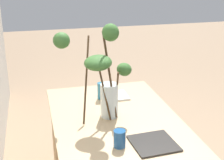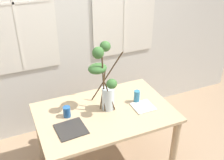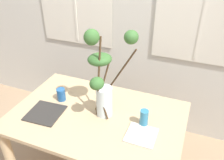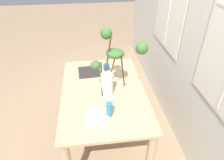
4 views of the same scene
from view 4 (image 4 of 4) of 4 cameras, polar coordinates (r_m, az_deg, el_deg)
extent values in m
plane|color=#9E7F60|center=(2.74, -2.11, -15.23)|extent=(14.00, 14.00, 0.00)
cube|color=beige|center=(2.18, 24.13, 14.19)|extent=(5.14, 0.12, 2.88)
cube|color=tan|center=(2.25, -2.50, -3.29)|extent=(1.39, 0.91, 0.03)
cylinder|color=tan|center=(2.98, -11.03, -1.97)|extent=(0.08, 0.08, 0.70)
cylinder|color=tan|center=(3.02, 4.09, -0.88)|extent=(0.08, 0.08, 0.70)
cylinder|color=tan|center=(2.14, 10.80, -20.80)|extent=(0.08, 0.08, 0.70)
cylinder|color=silver|center=(2.12, -1.44, -1.05)|extent=(0.13, 0.13, 0.25)
cylinder|color=silver|center=(2.17, -1.41, -2.79)|extent=(0.12, 0.12, 0.08)
cylinder|color=#47331E|center=(2.01, 3.11, 2.18)|extent=(0.33, 0.12, 0.56)
ellipsoid|color=#38662D|center=(1.86, 8.46, 8.87)|extent=(0.16, 0.17, 0.15)
cylinder|color=#47331E|center=(2.09, -2.95, 0.16)|extent=(0.12, 0.02, 0.35)
ellipsoid|color=#38662D|center=(1.99, -4.66, 4.21)|extent=(0.13, 0.13, 0.12)
cylinder|color=#47331E|center=(2.10, -0.31, 1.82)|extent=(0.11, 0.09, 0.43)
ellipsoid|color=#38662D|center=(2.03, 0.87, 7.58)|extent=(0.27, 0.27, 0.12)
cylinder|color=#47331E|center=(2.05, -1.49, 4.29)|extent=(0.03, 0.11, 0.64)
ellipsoid|color=#38662D|center=(1.95, -1.60, 13.06)|extent=(0.15, 0.13, 0.15)
cylinder|color=#235693|center=(2.52, -1.57, 3.35)|extent=(0.07, 0.07, 0.11)
cylinder|color=teal|center=(1.90, -0.72, -8.25)|extent=(0.06, 0.06, 0.14)
cube|color=#2D2B28|center=(2.56, -6.42, 2.33)|extent=(0.29, 0.29, 0.01)
cube|color=silver|center=(1.92, -4.21, -10.20)|extent=(0.21, 0.21, 0.01)
camera|label=1|loc=(3.95, 3.18, 30.66)|focal=53.57mm
camera|label=2|loc=(3.31, -52.50, 28.41)|focal=43.55mm
camera|label=3|loc=(1.64, -57.72, 15.58)|focal=37.79mm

